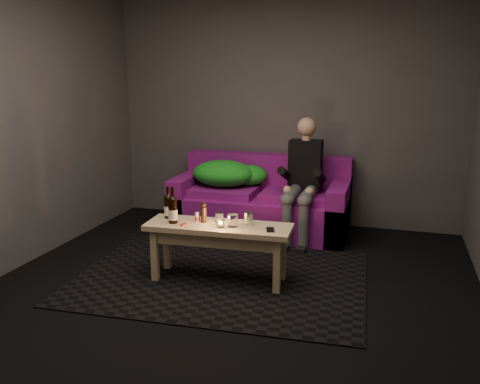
# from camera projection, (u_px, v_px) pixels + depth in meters

# --- Properties ---
(floor) EXTENTS (4.50, 4.50, 0.00)m
(floor) POSITION_uv_depth(u_px,v_px,m) (223.00, 298.00, 4.02)
(floor) COLOR black
(floor) RESTS_ON ground
(room) EXTENTS (4.50, 4.50, 4.50)m
(room) POSITION_uv_depth(u_px,v_px,m) (240.00, 85.00, 4.07)
(room) COLOR silver
(room) RESTS_ON ground
(rug) EXTENTS (2.54, 1.91, 0.01)m
(rug) POSITION_uv_depth(u_px,v_px,m) (221.00, 277.00, 4.40)
(rug) COLOR black
(rug) RESTS_ON floor
(sofa) EXTENTS (1.91, 0.86, 0.82)m
(sofa) POSITION_uv_depth(u_px,v_px,m) (262.00, 204.00, 5.68)
(sofa) COLOR #741079
(sofa) RESTS_ON floor
(green_blanket) EXTENTS (0.84, 0.57, 0.29)m
(green_blanket) POSITION_uv_depth(u_px,v_px,m) (228.00, 174.00, 5.71)
(green_blanket) COLOR #1A9323
(green_blanket) RESTS_ON sofa
(person) EXTENTS (0.34, 0.79, 1.27)m
(person) POSITION_uv_depth(u_px,v_px,m) (303.00, 178.00, 5.32)
(person) COLOR black
(person) RESTS_ON sofa
(coffee_table) EXTENTS (1.24, 0.45, 0.50)m
(coffee_table) POSITION_uv_depth(u_px,v_px,m) (219.00, 235.00, 4.26)
(coffee_table) COLOR tan
(coffee_table) RESTS_ON rug
(beer_bottle_a) EXTENTS (0.07, 0.07, 0.28)m
(beer_bottle_a) POSITION_uv_depth(u_px,v_px,m) (168.00, 206.00, 4.40)
(beer_bottle_a) COLOR black
(beer_bottle_a) RESTS_ON coffee_table
(beer_bottle_b) EXTENTS (0.08, 0.08, 0.31)m
(beer_bottle_b) POSITION_uv_depth(u_px,v_px,m) (173.00, 210.00, 4.26)
(beer_bottle_b) COLOR black
(beer_bottle_b) RESTS_ON coffee_table
(salt_shaker) EXTENTS (0.04, 0.04, 0.08)m
(salt_shaker) POSITION_uv_depth(u_px,v_px,m) (197.00, 217.00, 4.31)
(salt_shaker) COLOR silver
(salt_shaker) RESTS_ON coffee_table
(pepper_mill) EXTENTS (0.06, 0.06, 0.13)m
(pepper_mill) POSITION_uv_depth(u_px,v_px,m) (204.00, 215.00, 4.29)
(pepper_mill) COLOR black
(pepper_mill) RESTS_ON coffee_table
(tumbler_back) EXTENTS (0.09, 0.09, 0.08)m
(tumbler_back) POSITION_uv_depth(u_px,v_px,m) (219.00, 218.00, 4.29)
(tumbler_back) COLOR white
(tumbler_back) RESTS_ON coffee_table
(tealight) EXTENTS (0.06, 0.06, 0.05)m
(tealight) POSITION_uv_depth(u_px,v_px,m) (221.00, 224.00, 4.16)
(tealight) COLOR white
(tealight) RESTS_ON coffee_table
(tumbler_front) EXTENTS (0.10, 0.10, 0.10)m
(tumbler_front) POSITION_uv_depth(u_px,v_px,m) (233.00, 221.00, 4.17)
(tumbler_front) COLOR white
(tumbler_front) RESTS_ON coffee_table
(steel_cup) EXTENTS (0.10, 0.10, 0.11)m
(steel_cup) POSITION_uv_depth(u_px,v_px,m) (249.00, 219.00, 4.22)
(steel_cup) COLOR silver
(steel_cup) RESTS_ON coffee_table
(smartphone) EXTENTS (0.10, 0.14, 0.01)m
(smartphone) POSITION_uv_depth(u_px,v_px,m) (270.00, 230.00, 4.09)
(smartphone) COLOR black
(smartphone) RESTS_ON coffee_table
(red_lighter) EXTENTS (0.03, 0.07, 0.01)m
(red_lighter) POSITION_uv_depth(u_px,v_px,m) (183.00, 224.00, 4.22)
(red_lighter) COLOR red
(red_lighter) RESTS_ON coffee_table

